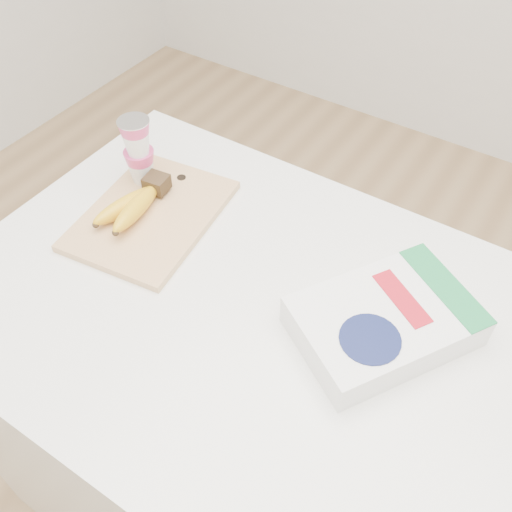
{
  "coord_description": "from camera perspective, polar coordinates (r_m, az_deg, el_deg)",
  "views": [
    {
      "loc": [
        0.32,
        -0.53,
        1.72
      ],
      "look_at": [
        -0.07,
        0.08,
        0.94
      ],
      "focal_mm": 40.0,
      "sensor_mm": 36.0,
      "label": 1
    }
  ],
  "objects": [
    {
      "name": "cutting_board",
      "position": [
        1.22,
        -10.43,
        4.04
      ],
      "size": [
        0.29,
        0.37,
        0.02
      ],
      "primitive_type": "cube",
      "rotation": [
        0.0,
        0.0,
        0.13
      ],
      "color": "tan",
      "rests_on": "table"
    },
    {
      "name": "yogurt_stack",
      "position": [
        1.24,
        -11.71,
        10.41
      ],
      "size": [
        0.07,
        0.07,
        0.16
      ],
      "color": "white",
      "rests_on": "cutting_board"
    },
    {
      "name": "table",
      "position": [
        1.42,
        0.78,
        -16.73
      ],
      "size": [
        1.2,
        0.8,
        0.9
      ],
      "primitive_type": "cube",
      "color": "white",
      "rests_on": "ground"
    },
    {
      "name": "cereal_box",
      "position": [
        1.01,
        12.7,
        -6.39
      ],
      "size": [
        0.33,
        0.36,
        0.07
      ],
      "rotation": [
        0.0,
        0.0,
        -0.55
      ],
      "color": "white",
      "rests_on": "table"
    },
    {
      "name": "bananas",
      "position": [
        1.21,
        -12.05,
        5.17
      ],
      "size": [
        0.09,
        0.19,
        0.06
      ],
      "color": "#382816",
      "rests_on": "cutting_board"
    },
    {
      "name": "room",
      "position": [
        0.73,
        1.52,
        16.21
      ],
      "size": [
        4.0,
        4.0,
        4.0
      ],
      "color": "tan",
      "rests_on": "ground"
    }
  ]
}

